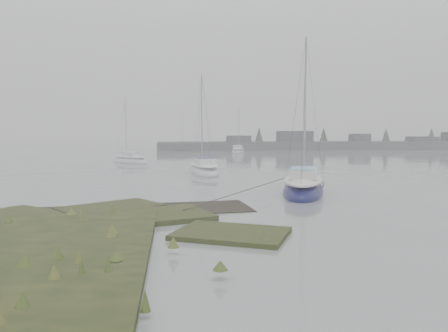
% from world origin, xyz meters
% --- Properties ---
extents(ground, '(160.00, 160.00, 0.00)m').
position_xyz_m(ground, '(0.00, 30.00, 0.00)').
color(ground, slate).
rests_on(ground, ground).
extents(far_shoreline, '(60.00, 8.00, 4.15)m').
position_xyz_m(far_shoreline, '(26.84, 61.90, 0.85)').
color(far_shoreline, '#4C4F51').
rests_on(far_shoreline, ground).
extents(sailboat_main, '(4.12, 6.80, 9.12)m').
position_xyz_m(sailboat_main, '(5.57, 8.34, 0.28)').
color(sailboat_main, '#0D0E3D').
rests_on(sailboat_main, ground).
extents(sailboat_white, '(2.73, 6.22, 8.49)m').
position_xyz_m(sailboat_white, '(1.03, 19.75, 0.26)').
color(sailboat_white, silver).
rests_on(sailboat_white, ground).
extents(sailboat_far_a, '(4.75, 5.08, 7.40)m').
position_xyz_m(sailboat_far_a, '(-5.85, 32.50, 0.23)').
color(sailboat_far_a, silver).
rests_on(sailboat_far_a, ground).
extents(sailboat_far_b, '(3.36, 5.61, 7.52)m').
position_xyz_m(sailboat_far_b, '(8.43, 51.25, 0.23)').
color(sailboat_far_b, '#A0A4A9').
rests_on(sailboat_far_b, ground).
extents(sailboat_far_c, '(5.44, 3.28, 7.30)m').
position_xyz_m(sailboat_far_c, '(0.84, 60.82, 0.23)').
color(sailboat_far_c, silver).
rests_on(sailboat_far_c, ground).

